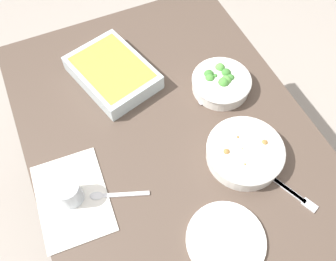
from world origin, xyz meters
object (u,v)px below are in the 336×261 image
(spoon_spare, at_px, (111,195))
(fork_on_table, at_px, (294,194))
(spoon_by_broccoli, at_px, (212,94))
(drink_cup, at_px, (70,193))
(broccoli_bowl, at_px, (221,83))
(side_plate, at_px, (226,240))
(baking_dish, at_px, (113,72))
(spoon_by_stew, at_px, (273,178))
(stew_bowl, at_px, (245,152))

(spoon_spare, xyz_separation_m, fork_on_table, (0.21, 0.49, -0.00))
(spoon_by_broccoli, height_order, fork_on_table, spoon_by_broccoli)
(drink_cup, relative_size, spoon_spare, 0.50)
(broccoli_bowl, height_order, side_plate, broccoli_bowl)
(spoon_by_broccoli, xyz_separation_m, spoon_spare, (0.21, -0.44, 0.00))
(broccoli_bowl, distance_m, drink_cup, 0.62)
(baking_dish, height_order, spoon_by_stew, baking_dish)
(side_plate, xyz_separation_m, fork_on_table, (-0.04, 0.25, -0.00))
(side_plate, relative_size, spoon_spare, 1.29)
(spoon_by_broccoli, bearing_deg, fork_on_table, 6.97)
(side_plate, xyz_separation_m, spoon_by_broccoli, (-0.46, 0.20, -0.00))
(stew_bowl, relative_size, spoon_spare, 1.39)
(fork_on_table, bearing_deg, spoon_by_broccoli, -173.03)
(spoon_by_stew, relative_size, spoon_spare, 0.98)
(drink_cup, relative_size, spoon_by_broccoli, 0.50)
(stew_bowl, distance_m, broccoli_bowl, 0.28)
(spoon_by_broccoli, bearing_deg, baking_dish, -126.28)
(spoon_by_stew, distance_m, spoon_spare, 0.49)
(spoon_spare, bearing_deg, spoon_by_stew, 72.24)
(drink_cup, height_order, fork_on_table, drink_cup)
(broccoli_bowl, relative_size, baking_dish, 0.59)
(broccoli_bowl, height_order, spoon_by_broccoli, broccoli_bowl)
(baking_dish, relative_size, spoon_by_broccoli, 2.04)
(stew_bowl, bearing_deg, fork_on_table, 24.12)
(baking_dish, xyz_separation_m, drink_cup, (0.38, -0.26, 0.00))
(stew_bowl, xyz_separation_m, side_plate, (0.20, -0.17, -0.03))
(baking_dish, bearing_deg, drink_cup, -34.81)
(drink_cup, relative_size, fork_on_table, 0.50)
(broccoli_bowl, relative_size, side_plate, 0.93)
(broccoli_bowl, relative_size, drink_cup, 2.41)
(broccoli_bowl, xyz_separation_m, spoon_spare, (0.22, -0.48, -0.03))
(spoon_by_stew, distance_m, fork_on_table, 0.07)
(side_plate, relative_size, fork_on_table, 1.30)
(side_plate, bearing_deg, fork_on_table, 98.59)
(drink_cup, relative_size, side_plate, 0.39)
(stew_bowl, xyz_separation_m, spoon_by_stew, (0.10, 0.04, -0.03))
(broccoli_bowl, relative_size, spoon_spare, 1.20)
(baking_dish, relative_size, side_plate, 1.59)
(baking_dish, distance_m, spoon_spare, 0.44)
(spoon_spare, distance_m, fork_on_table, 0.54)
(side_plate, xyz_separation_m, spoon_by_stew, (-0.10, 0.22, -0.00))
(baking_dish, bearing_deg, fork_on_table, 28.13)
(stew_bowl, relative_size, fork_on_table, 1.41)
(side_plate, bearing_deg, spoon_spare, -135.68)
(stew_bowl, relative_size, spoon_by_stew, 1.42)
(spoon_by_stew, bearing_deg, spoon_by_broccoli, -176.63)
(stew_bowl, bearing_deg, spoon_by_broccoli, 174.74)
(broccoli_bowl, bearing_deg, spoon_by_broccoli, -68.91)
(drink_cup, bearing_deg, fork_on_table, 67.02)
(baking_dish, relative_size, drink_cup, 4.11)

